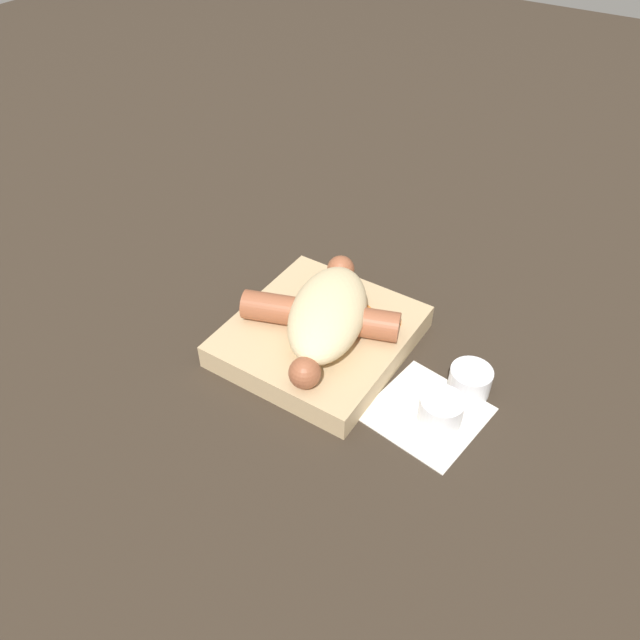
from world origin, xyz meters
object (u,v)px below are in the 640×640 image
object	(u,v)px
bread_roll	(327,314)
condiment_cup_far	(470,382)
sausage	(324,316)
food_tray	(320,336)
condiment_cup_near	(441,412)

from	to	relation	value
bread_roll	condiment_cup_far	distance (m)	0.17
sausage	condiment_cup_far	world-z (taller)	sausage
food_tray	sausage	world-z (taller)	sausage
sausage	food_tray	bearing A→B (deg)	108.72
bread_roll	condiment_cup_near	distance (m)	0.16
sausage	bread_roll	bearing A→B (deg)	-124.95
food_tray	bread_roll	bearing A→B (deg)	-102.62
bread_roll	condiment_cup_near	world-z (taller)	bread_roll
condiment_cup_near	bread_roll	bearing A→B (deg)	81.02
food_tray	sausage	bearing A→B (deg)	-71.28
bread_roll	condiment_cup_near	size ratio (longest dim) A/B	3.86
bread_roll	sausage	size ratio (longest dim) A/B	0.87
bread_roll	condiment_cup_far	xyz separation A→B (m)	(0.03, -0.16, -0.04)
food_tray	bread_roll	xyz separation A→B (m)	(-0.00, -0.01, 0.04)
bread_roll	condiment_cup_near	bearing A→B (deg)	-98.98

